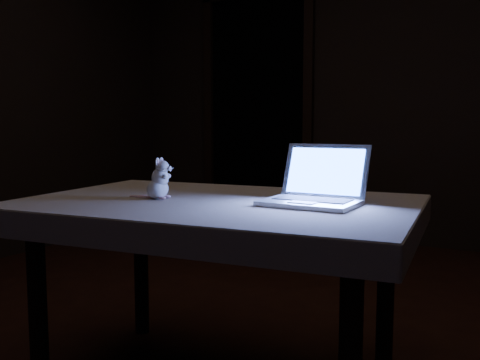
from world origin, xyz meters
The scene contains 6 objects.
back_wall centered at (0.00, 2.50, 1.30)m, with size 4.50×0.04×2.60m, color black.
doorway centered at (-1.10, 2.50, 1.06)m, with size 1.06×0.36×2.13m, color black, non-canonical shape.
table centered at (0.06, -0.19, 0.34)m, with size 1.27×0.82×0.68m, color black, non-canonical shape.
tablecloth centered at (0.02, -0.17, 0.64)m, with size 1.36×0.91×0.09m, color beige, non-canonical shape.
laptop centered at (0.39, -0.15, 0.79)m, with size 0.31×0.27×0.21m, color silver, non-canonical shape.
plush_mouse centered at (-0.15, -0.26, 0.76)m, with size 0.11×0.11×0.15m, color white, non-canonical shape.
Camera 1 is at (1.01, -1.80, 0.96)m, focal length 40.00 mm.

